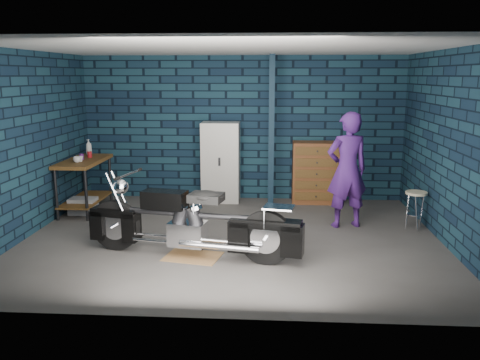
% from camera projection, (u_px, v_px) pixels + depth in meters
% --- Properties ---
extents(ground, '(6.00, 6.00, 0.00)m').
position_uv_depth(ground, '(232.00, 238.00, 7.42)').
color(ground, '#4C4947').
rests_on(ground, ground).
extents(room_walls, '(6.02, 5.01, 2.71)m').
position_uv_depth(room_walls, '(234.00, 105.00, 7.57)').
color(room_walls, '#0E1E30').
rests_on(room_walls, ground).
extents(support_post, '(0.10, 0.10, 2.70)m').
position_uv_depth(support_post, '(271.00, 132.00, 9.01)').
color(support_post, '#102333').
rests_on(support_post, ground).
extents(workbench, '(0.60, 1.40, 0.91)m').
position_uv_depth(workbench, '(85.00, 185.00, 8.83)').
color(workbench, brown).
rests_on(workbench, ground).
extents(drip_mat, '(0.80, 0.66, 0.01)m').
position_uv_depth(drip_mat, '(193.00, 256.00, 6.67)').
color(drip_mat, '#996A43').
rests_on(drip_mat, ground).
extents(motorcycle, '(2.54, 1.14, 1.08)m').
position_uv_depth(motorcycle, '(192.00, 217.00, 6.56)').
color(motorcycle, black).
rests_on(motorcycle, ground).
extents(person, '(0.75, 0.59, 1.80)m').
position_uv_depth(person, '(347.00, 170.00, 7.83)').
color(person, '#451D6F').
rests_on(person, ground).
extents(storage_bin, '(0.44, 0.31, 0.27)m').
position_uv_depth(storage_bin, '(83.00, 206.00, 8.71)').
color(storage_bin, '#979A9F').
rests_on(storage_bin, ground).
extents(locker, '(0.69, 0.50, 1.49)m').
position_uv_depth(locker, '(221.00, 162.00, 9.47)').
color(locker, beige).
rests_on(locker, ground).
extents(tool_chest, '(0.85, 0.47, 1.14)m').
position_uv_depth(tool_chest, '(316.00, 173.00, 9.39)').
color(tool_chest, brown).
rests_on(tool_chest, ground).
extents(shop_stool, '(0.43, 0.43, 0.59)m').
position_uv_depth(shop_stool, '(415.00, 211.00, 7.80)').
color(shop_stool, '#BFB590').
rests_on(shop_stool, ground).
extents(cup_a, '(0.16, 0.16, 0.10)m').
position_uv_depth(cup_a, '(77.00, 159.00, 8.46)').
color(cup_a, '#BFB590').
rests_on(cup_a, workbench).
extents(cup_b, '(0.13, 0.13, 0.09)m').
position_uv_depth(cup_b, '(80.00, 159.00, 8.52)').
color(cup_b, '#BFB590').
rests_on(cup_b, workbench).
extents(mug_purple, '(0.09, 0.09, 0.10)m').
position_uv_depth(mug_purple, '(81.00, 157.00, 8.72)').
color(mug_purple, '#501966').
rests_on(mug_purple, workbench).
extents(mug_red, '(0.10, 0.10, 0.11)m').
position_uv_depth(mug_red, '(90.00, 154.00, 8.96)').
color(mug_red, maroon).
rests_on(mug_red, workbench).
extents(bottle, '(0.14, 0.14, 0.28)m').
position_uv_depth(bottle, '(89.00, 147.00, 9.25)').
color(bottle, '#979A9F').
rests_on(bottle, workbench).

